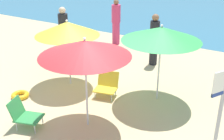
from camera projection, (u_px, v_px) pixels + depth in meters
name	position (u px, v px, depth m)	size (l,w,h in m)	color
ground_plane	(90.00, 108.00, 6.75)	(40.00, 40.00, 0.00)	#CCB789
sea_water	(220.00, 9.00, 17.50)	(40.00, 16.00, 0.01)	teal
umbrella_green	(161.00, 34.00, 6.51)	(1.87, 1.87, 1.92)	silver
umbrella_yellow	(67.00, 29.00, 7.35)	(1.70, 1.70, 1.82)	silver
umbrella_red	(85.00, 48.00, 5.45)	(1.83, 1.83, 1.96)	silver
beach_chair_b	(24.00, 114.00, 5.95)	(0.72, 0.61, 0.63)	#33934C
beach_chair_c	(107.00, 84.00, 7.27)	(0.65, 0.64, 0.60)	gold
person_a	(116.00, 22.00, 10.91)	(0.34, 0.34, 1.74)	#DB3866
person_b	(154.00, 39.00, 8.97)	(0.30, 0.30, 1.65)	black
person_d	(64.00, 34.00, 9.35)	(0.31, 0.31, 1.78)	black
warning_sign	(221.00, 105.00, 4.37)	(0.27, 0.47, 1.94)	#ADADB2
swim_ring	(20.00, 95.00, 7.23)	(0.45, 0.45, 0.12)	yellow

